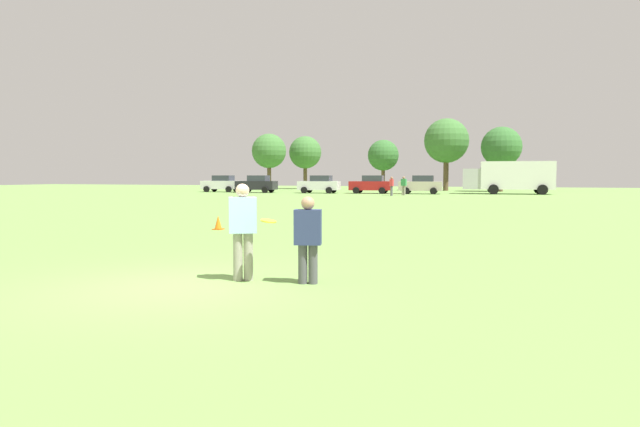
% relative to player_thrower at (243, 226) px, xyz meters
% --- Properties ---
extents(ground_plane, '(166.02, 166.02, 0.00)m').
position_rel_player_thrower_xyz_m(ground_plane, '(-0.77, -0.88, -0.96)').
color(ground_plane, '#6B9347').
extents(player_thrower, '(0.55, 0.47, 1.71)m').
position_rel_player_thrower_xyz_m(player_thrower, '(0.00, 0.00, 0.00)').
color(player_thrower, gray).
rests_on(player_thrower, ground).
extents(player_defender, '(0.51, 0.37, 1.50)m').
position_rel_player_thrower_xyz_m(player_defender, '(1.18, 0.09, -0.13)').
color(player_defender, '#4C4C51').
rests_on(player_defender, ground).
extents(frisbee, '(0.27, 0.27, 0.07)m').
position_rel_player_thrower_xyz_m(frisbee, '(0.58, -0.19, 0.12)').
color(frisbee, yellow).
extents(traffic_cone, '(0.32, 0.32, 0.48)m').
position_rel_player_thrower_xyz_m(traffic_cone, '(-4.96, 8.09, -0.73)').
color(traffic_cone, '#D8590C').
rests_on(traffic_cone, ground).
extents(parked_car_near_left, '(4.32, 2.45, 1.82)m').
position_rel_player_thrower_xyz_m(parked_car_near_left, '(-25.45, 46.08, -0.04)').
color(parked_car_near_left, silver).
rests_on(parked_car_near_left, ground).
extents(parked_car_mid_left, '(4.32, 2.45, 1.82)m').
position_rel_player_thrower_xyz_m(parked_car_mid_left, '(-20.70, 45.01, -0.04)').
color(parked_car_mid_left, black).
rests_on(parked_car_mid_left, ground).
extents(parked_car_center, '(4.32, 2.45, 1.82)m').
position_rel_player_thrower_xyz_m(parked_car_center, '(-13.94, 45.62, -0.04)').
color(parked_car_center, silver).
rests_on(parked_car_center, ground).
extents(parked_car_mid_right, '(4.32, 2.45, 1.82)m').
position_rel_player_thrower_xyz_m(parked_car_mid_right, '(-8.66, 46.34, -0.04)').
color(parked_car_mid_right, maroon).
rests_on(parked_car_mid_right, ground).
extents(parked_car_near_right, '(4.32, 2.45, 1.82)m').
position_rel_player_thrower_xyz_m(parked_car_near_right, '(-3.67, 46.56, -0.04)').
color(parked_car_near_right, '#B7AD99').
rests_on(parked_car_near_right, ground).
extents(box_truck, '(8.65, 3.40, 3.18)m').
position_rel_player_thrower_xyz_m(box_truck, '(4.63, 48.84, 0.79)').
color(box_truck, white).
rests_on(box_truck, ground).
extents(bystander_sideline_watcher, '(0.30, 0.49, 1.72)m').
position_rel_player_thrower_xyz_m(bystander_sideline_watcher, '(-5.42, 40.54, 0.01)').
color(bystander_sideline_watcher, '#4C4C51').
rests_on(bystander_sideline_watcher, ground).
extents(bystander_far_jogger, '(0.52, 0.36, 1.74)m').
position_rel_player_thrower_xyz_m(bystander_far_jogger, '(-4.63, 42.22, 0.02)').
color(bystander_far_jogger, gray).
rests_on(bystander_far_jogger, ground).
extents(tree_west_oak, '(4.35, 4.35, 7.07)m').
position_rel_player_thrower_xyz_m(tree_west_oak, '(-24.26, 56.32, 3.90)').
color(tree_west_oak, brown).
rests_on(tree_west_oak, ground).
extents(tree_west_maple, '(4.36, 4.36, 7.08)m').
position_rel_player_thrower_xyz_m(tree_west_maple, '(-21.50, 62.10, 3.91)').
color(tree_west_maple, brown).
rests_on(tree_west_maple, ground).
extents(tree_center_elm, '(3.84, 3.84, 6.25)m').
position_rel_player_thrower_xyz_m(tree_center_elm, '(-10.35, 59.91, 3.33)').
color(tree_center_elm, brown).
rests_on(tree_center_elm, ground).
extents(tree_east_birch, '(5.26, 5.26, 8.55)m').
position_rel_player_thrower_xyz_m(tree_east_birch, '(-2.55, 58.96, 4.91)').
color(tree_east_birch, brown).
rests_on(tree_east_birch, ground).
extents(tree_east_oak, '(4.46, 4.46, 7.25)m').
position_rel_player_thrower_xyz_m(tree_east_oak, '(3.68, 57.09, 4.03)').
color(tree_east_oak, brown).
rests_on(tree_east_oak, ground).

